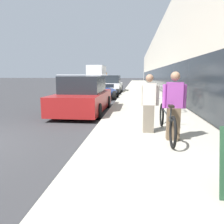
# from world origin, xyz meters

# --- Properties ---
(sidewalk_slab) EXTENTS (3.44, 70.00, 0.15)m
(sidewalk_slab) POSITION_xyz_m (4.81, 21.00, 0.07)
(sidewalk_slab) COLOR #A39E8E
(sidewalk_slab) RESTS_ON ground
(storefront_facade) EXTENTS (10.01, 70.00, 6.74)m
(storefront_facade) POSITION_xyz_m (11.57, 29.00, 3.37)
(storefront_facade) COLOR beige
(storefront_facade) RESTS_ON ground
(tandem_bicycle) EXTENTS (0.52, 2.66, 0.86)m
(tandem_bicycle) POSITION_xyz_m (5.02, 1.11, 0.52)
(tandem_bicycle) COLOR black
(tandem_bicycle) RESTS_ON sidewalk_slab
(person_rider) EXTENTS (0.54, 0.21, 1.57)m
(person_rider) POSITION_xyz_m (5.13, 0.77, 0.94)
(person_rider) COLOR brown
(person_rider) RESTS_ON sidewalk_slab
(person_bystander) EXTENTS (0.52, 0.20, 1.52)m
(person_bystander) POSITION_xyz_m (4.60, 1.39, 0.91)
(person_bystander) COLOR #756B5B
(person_bystander) RESTS_ON sidewalk_slab
(bike_rack_hoop) EXTENTS (0.05, 0.60, 0.84)m
(bike_rack_hoop) POSITION_xyz_m (5.87, 4.66, 0.66)
(bike_rack_hoop) COLOR #4C4C51
(bike_rack_hoop) RESTS_ON sidewalk_slab
(cruiser_bike_nearest) EXTENTS (0.52, 1.69, 0.90)m
(cruiser_bike_nearest) POSITION_xyz_m (6.02, 6.12, 0.53)
(cruiser_bike_nearest) COLOR black
(cruiser_bike_nearest) RESTS_ON sidewalk_slab
(cruiser_bike_middle) EXTENTS (0.52, 1.84, 0.88)m
(cruiser_bike_middle) POSITION_xyz_m (5.88, 8.16, 0.52)
(cruiser_bike_middle) COLOR black
(cruiser_bike_middle) RESTS_ON sidewalk_slab
(parked_sedan_curbside) EXTENTS (2.01, 4.70, 1.66)m
(parked_sedan_curbside) POSITION_xyz_m (1.97, 5.12, 0.71)
(parked_sedan_curbside) COLOR maroon
(parked_sedan_curbside) RESTS_ON ground
(vintage_roadster_curbside) EXTENTS (1.80, 3.88, 0.99)m
(vintage_roadster_curbside) POSITION_xyz_m (2.07, 11.08, 0.43)
(vintage_roadster_curbside) COLOR navy
(vintage_roadster_curbside) RESTS_ON ground
(parked_sedan_far) EXTENTS (1.97, 4.55, 1.60)m
(parked_sedan_far) POSITION_xyz_m (1.91, 16.46, 0.72)
(parked_sedan_far) COLOR white
(parked_sedan_far) RESTS_ON ground
(moving_truck) EXTENTS (2.29, 6.11, 2.99)m
(moving_truck) POSITION_xyz_m (-1.55, 28.61, 1.51)
(moving_truck) COLOR orange
(moving_truck) RESTS_ON ground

